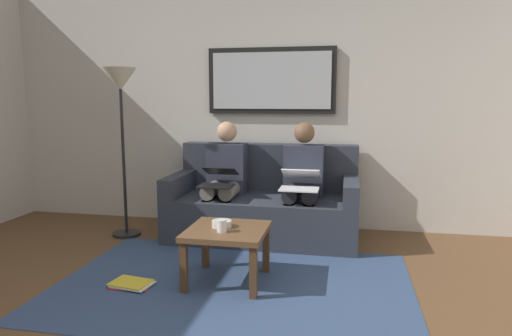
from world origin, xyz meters
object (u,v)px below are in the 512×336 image
object	(u,v)px
framed_mirror	(271,81)
coffee_table	(227,237)
laptop_white	(300,180)
magazine_stack	(132,284)
bowl	(222,224)
standing_lamp	(121,98)
couch	(264,205)
person_left	(303,178)
cup	(222,226)
person_right	(225,176)
laptop_black	(218,177)

from	to	relation	value
framed_mirror	coffee_table	world-z (taller)	framed_mirror
laptop_white	magazine_stack	xyz separation A→B (m)	(1.11, 1.15, -0.61)
bowl	standing_lamp	distance (m)	1.81
couch	laptop_white	bearing A→B (deg)	142.87
person_left	standing_lamp	world-z (taller)	standing_lamp
cup	laptop_white	size ratio (longest dim) A/B	0.23
couch	person_left	distance (m)	0.49
bowl	coffee_table	bearing A→B (deg)	147.66
couch	standing_lamp	distance (m)	1.75
cup	laptop_white	bearing A→B (deg)	-114.31
person_left	person_right	distance (m)	0.77
framed_mirror	person_left	size ratio (longest dim) A/B	1.18
standing_lamp	framed_mirror	bearing A→B (deg)	-154.31
laptop_white	magazine_stack	size ratio (longest dim) A/B	1.23
framed_mirror	cup	xyz separation A→B (m)	(0.07, 1.70, -1.09)
coffee_table	laptop_black	world-z (taller)	laptop_black
cup	person_right	distance (m)	1.29
cup	person_left	size ratio (longest dim) A/B	0.08
cup	magazine_stack	world-z (taller)	cup
laptop_black	cup	bearing A→B (deg)	107.18
laptop_white	magazine_stack	world-z (taller)	laptop_white
framed_mirror	magazine_stack	distance (m)	2.49
coffee_table	magazine_stack	bearing A→B (deg)	18.40
standing_lamp	couch	bearing A→B (deg)	-168.92
person_right	standing_lamp	world-z (taller)	standing_lamp
framed_mirror	cup	size ratio (longest dim) A/B	14.89
laptop_white	laptop_black	size ratio (longest dim) A/B	1.00
coffee_table	framed_mirror	bearing A→B (deg)	-92.09
cup	magazine_stack	bearing A→B (deg)	11.22
laptop_white	cup	bearing A→B (deg)	65.69
person_right	magazine_stack	xyz separation A→B (m)	(0.34, 1.37, -0.59)
bowl	person_left	bearing A→B (deg)	-113.86
framed_mirror	bowl	size ratio (longest dim) A/B	9.05
coffee_table	laptop_white	distance (m)	1.06
coffee_table	cup	world-z (taller)	cup
laptop_black	coffee_table	bearing A→B (deg)	109.56
standing_lamp	bowl	bearing A→B (deg)	143.80
person_right	laptop_black	distance (m)	0.23
framed_mirror	person_right	world-z (taller)	framed_mirror
person_left	standing_lamp	distance (m)	1.92
person_right	standing_lamp	distance (m)	1.25
couch	person_right	bearing A→B (deg)	9.99
laptop_black	standing_lamp	world-z (taller)	standing_lamp
magazine_stack	coffee_table	bearing A→B (deg)	-161.60
bowl	person_right	size ratio (longest dim) A/B	0.13
standing_lamp	laptop_white	bearing A→B (deg)	179.16
cup	framed_mirror	bearing A→B (deg)	-92.45
cup	laptop_black	size ratio (longest dim) A/B	0.23
standing_lamp	person_right	bearing A→B (deg)	-168.49
couch	laptop_white	world-z (taller)	couch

